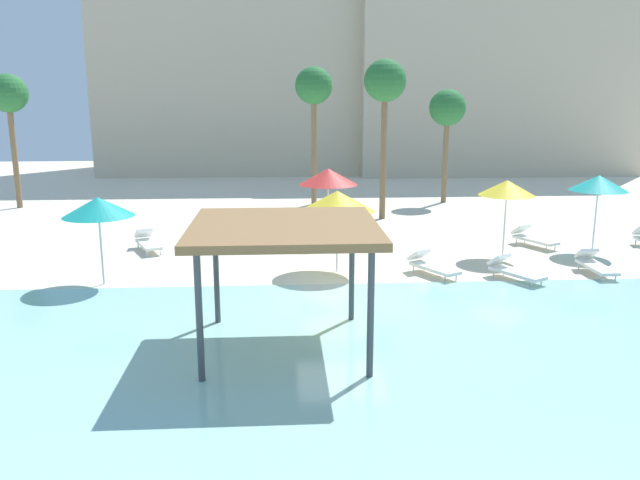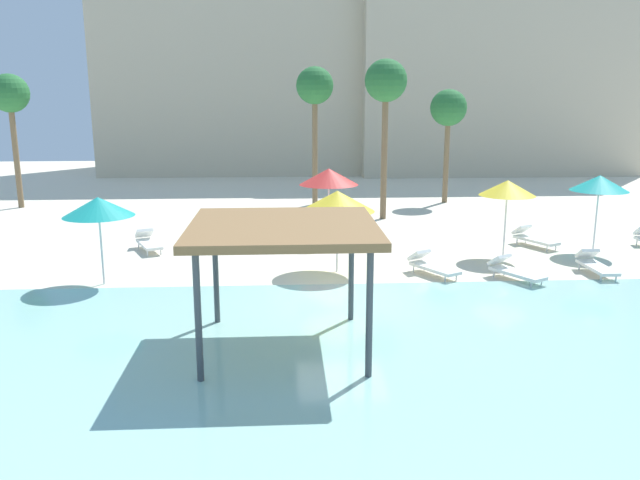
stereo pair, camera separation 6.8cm
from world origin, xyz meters
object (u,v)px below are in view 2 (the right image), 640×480
Objects in this scene: lounge_chair_2 at (595,264)px; palm_tree_1 at (386,85)px; beach_umbrella_teal_2 at (600,183)px; lounge_chair_1 at (431,265)px; shade_pavilion at (283,232)px; beach_umbrella_teal_0 at (98,207)px; beach_umbrella_red_5 at (329,177)px; lounge_chair_0 at (148,242)px; palm_tree_3 at (448,110)px; palm_tree_0 at (315,89)px; lounge_chair_4 at (533,238)px; lounge_chair_5 at (513,270)px; beach_umbrella_yellow_1 at (337,201)px; palm_tree_2 at (10,97)px; beach_umbrella_yellow_4 at (507,188)px.

lounge_chair_2 is 12.51m from palm_tree_1.
lounge_chair_1 is at bearing -158.19° from beach_umbrella_teal_2.
beach_umbrella_teal_0 is (-5.48, 5.34, -0.31)m from shade_pavilion.
beach_umbrella_red_5 reaches higher than lounge_chair_0.
beach_umbrella_teal_0 is 20.29m from palm_tree_3.
palm_tree_0 is (-9.65, 11.07, 3.37)m from beach_umbrella_teal_2.
lounge_chair_1 and lounge_chair_4 have the same top height.
lounge_chair_5 is at bearing -1.57° from beach_umbrella_teal_0.
beach_umbrella_teal_2 is 1.49× the size of lounge_chair_2.
lounge_chair_4 is at bearing -173.03° from lounge_chair_2.
palm_tree_1 is (10.12, 9.95, 3.67)m from beach_umbrella_teal_0.
beach_umbrella_teal_2 reaches higher than lounge_chair_4.
lounge_chair_1 is at bearing -92.34° from lounge_chair_2.
palm_tree_3 reaches higher than lounge_chair_5.
beach_umbrella_teal_2 is at bearing 12.02° from beach_umbrella_yellow_1.
lounge_chair_4 is (-0.49, 3.93, 0.00)m from lounge_chair_2.
lounge_chair_4 is (14.96, 4.11, -2.06)m from beach_umbrella_teal_0.
palm_tree_1 is 18.55m from palm_tree_2.
lounge_chair_2 is (15.45, 0.18, -2.06)m from beach_umbrella_teal_0.
palm_tree_1 reaches higher than beach_umbrella_teal_2.
beach_umbrella_red_5 is at bearing -123.90° from lounge_chair_2.
shade_pavilion is 7.77m from lounge_chair_1.
lounge_chair_0 is at bearing -105.46° from lounge_chair_2.
lounge_chair_2 is (9.97, 5.52, -2.37)m from shade_pavilion.
beach_umbrella_red_5 is 6.25m from palm_tree_1.
palm_tree_2 is at bearing -157.12° from lounge_chair_1.
shade_pavilion is 0.69× the size of palm_tree_3.
palm_tree_2 is (-24.77, 11.01, 3.00)m from beach_umbrella_teal_2.
palm_tree_0 reaches higher than lounge_chair_4.
beach_umbrella_teal_0 is 0.37× the size of palm_tree_1.
palm_tree_1 is at bearing -12.80° from palm_tree_2.
beach_umbrella_teal_2 is 16.55m from lounge_chair_0.
beach_umbrella_red_5 is at bearing 80.76° from shade_pavilion.
beach_umbrella_yellow_4 is (6.07, 1.54, 0.15)m from beach_umbrella_yellow_1.
beach_umbrella_yellow_4 is 3.15m from lounge_chair_4.
shade_pavilion is 0.58× the size of palm_tree_0.
palm_tree_1 reaches higher than palm_tree_3.
lounge_chair_2 is 0.97× the size of lounge_chair_4.
beach_umbrella_yellow_1 is at bearing -165.73° from beach_umbrella_yellow_4.
beach_umbrella_yellow_1 is 0.37× the size of palm_tree_1.
lounge_chair_1 is at bearing -61.15° from beach_umbrella_red_5.
beach_umbrella_red_5 is 7.28m from lounge_chair_0.
beach_umbrella_teal_2 is 3.57m from beach_umbrella_yellow_4.
lounge_chair_2 is at bearing -19.80° from lounge_chair_4.
lounge_chair_2 is 17.15m from palm_tree_0.
palm_tree_0 is 7.07m from palm_tree_3.
lounge_chair_4 is at bearing 42.99° from beach_umbrella_yellow_4.
beach_umbrella_red_5 reaches higher than beach_umbrella_yellow_4.
lounge_chair_1 is (10.17, 0.39, -2.06)m from beach_umbrella_teal_0.
lounge_chair_5 is 0.27× the size of palm_tree_1.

